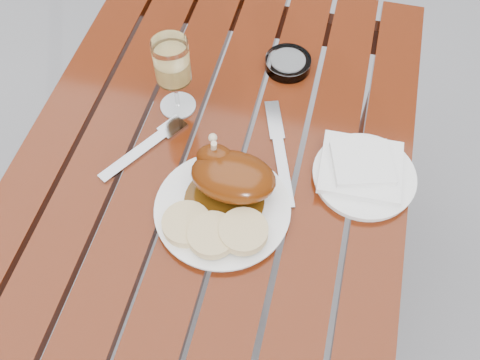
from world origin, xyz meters
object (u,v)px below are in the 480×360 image
dinner_plate (223,209)px  ashtray (288,63)px  wine_glass (174,77)px  side_plate (364,176)px  table (217,246)px

dinner_plate → ashtray: (0.05, 0.41, 0.00)m
wine_glass → ashtray: wine_glass is taller
side_plate → ashtray: bearing=127.5°
wine_glass → ashtray: 0.29m
dinner_plate → ashtray: 0.41m
wine_glass → ashtray: bearing=39.4°
table → dinner_plate: (0.05, -0.10, 0.38)m
wine_glass → dinner_plate: bearing=-55.3°
wine_glass → side_plate: size_ratio=0.89×
side_plate → ashtray: ashtray is taller
table → side_plate: 0.49m
table → side_plate: bearing=7.2°
table → ashtray: bearing=71.9°
table → wine_glass: 0.50m
wine_glass → side_plate: wine_glass is taller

